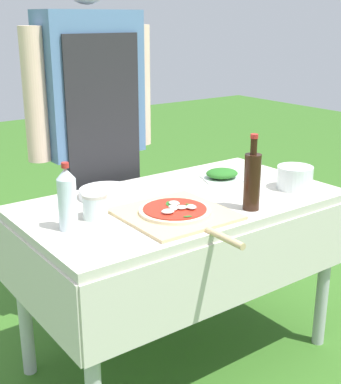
# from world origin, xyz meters

# --- Properties ---
(ground_plane) EXTENTS (12.00, 12.00, 0.00)m
(ground_plane) POSITION_xyz_m (0.00, 0.00, 0.00)
(ground_plane) COLOR #386B23
(prep_table) EXTENTS (1.30, 0.72, 0.74)m
(prep_table) POSITION_xyz_m (0.00, 0.00, 0.63)
(prep_table) COLOR beige
(prep_table) RESTS_ON ground
(person_cook) EXTENTS (0.63, 0.22, 1.69)m
(person_cook) POSITION_xyz_m (-0.10, 0.54, 0.99)
(person_cook) COLOR #333D56
(person_cook) RESTS_ON ground
(pizza_on_peel) EXTENTS (0.38, 0.56, 0.05)m
(pizza_on_peel) POSITION_xyz_m (-0.13, -0.15, 0.76)
(pizza_on_peel) COLOR #D1B27F
(pizza_on_peel) RESTS_ON prep_table
(oil_bottle) EXTENTS (0.06, 0.06, 0.29)m
(oil_bottle) POSITION_xyz_m (0.14, -0.25, 0.86)
(oil_bottle) COLOR black
(oil_bottle) RESTS_ON prep_table
(water_bottle) EXTENTS (0.07, 0.07, 0.24)m
(water_bottle) POSITION_xyz_m (-0.51, -0.03, 0.86)
(water_bottle) COLOR silver
(water_bottle) RESTS_ON prep_table
(herb_container) EXTENTS (0.21, 0.20, 0.05)m
(herb_container) POSITION_xyz_m (0.32, 0.11, 0.77)
(herb_container) COLOR silver
(herb_container) RESTS_ON prep_table
(mixing_tub) EXTENTS (0.15, 0.15, 0.10)m
(mixing_tub) POSITION_xyz_m (0.47, -0.18, 0.79)
(mixing_tub) COLOR silver
(mixing_tub) RESTS_ON prep_table
(plate_stack) EXTENTS (0.22, 0.22, 0.03)m
(plate_stack) POSITION_xyz_m (-0.23, 0.20, 0.76)
(plate_stack) COLOR white
(plate_stack) RESTS_ON prep_table
(sauce_jar) EXTENTS (0.09, 0.09, 0.09)m
(sauce_jar) POSITION_xyz_m (-0.38, 0.01, 0.79)
(sauce_jar) COLOR silver
(sauce_jar) RESTS_ON prep_table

